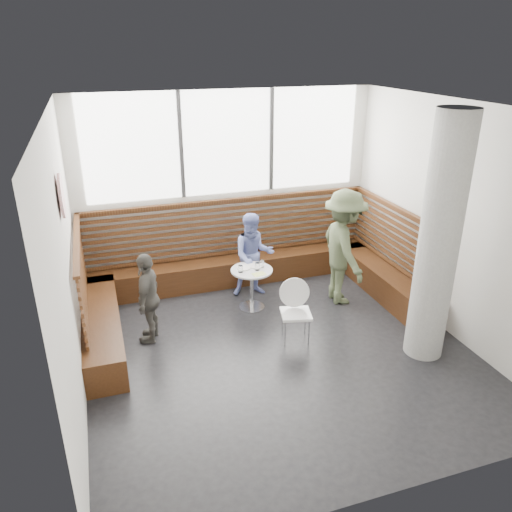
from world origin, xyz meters
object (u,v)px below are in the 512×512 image
object	(u,v)px
cafe_table	(252,281)
child_left	(149,297)
concrete_column	(439,241)
cafe_chair	(294,306)
adult_man	(344,247)
child_back	(253,255)

from	to	relation	value
cafe_table	child_left	xyz separation A→B (m)	(-1.61, -0.40, 0.18)
concrete_column	child_left	distance (m)	3.86
cafe_chair	child_left	world-z (taller)	child_left
child_left	cafe_table	bearing A→B (deg)	124.74
cafe_table	child_left	world-z (taller)	child_left
adult_man	child_back	size ratio (longest dim) A/B	1.32
concrete_column	cafe_table	world-z (taller)	concrete_column
cafe_table	child_left	bearing A→B (deg)	-165.97
concrete_column	child_left	xyz separation A→B (m)	(-3.44, 1.47, -0.95)
concrete_column	cafe_table	size ratio (longest dim) A/B	4.84
adult_man	child_left	xyz separation A→B (m)	(-3.05, -0.20, -0.27)
cafe_table	adult_man	distance (m)	1.52
concrete_column	cafe_table	distance (m)	2.85
cafe_chair	adult_man	world-z (taller)	adult_man
cafe_chair	concrete_column	bearing A→B (deg)	-15.24
child_back	cafe_chair	bearing A→B (deg)	-77.35
adult_man	child_back	xyz separation A→B (m)	(-1.27, 0.65, -0.22)
cafe_chair	child_back	world-z (taller)	child_back
cafe_table	child_back	bearing A→B (deg)	68.93
child_back	adult_man	bearing A→B (deg)	-18.79
concrete_column	cafe_chair	size ratio (longest dim) A/B	3.63
concrete_column	adult_man	distance (m)	1.84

